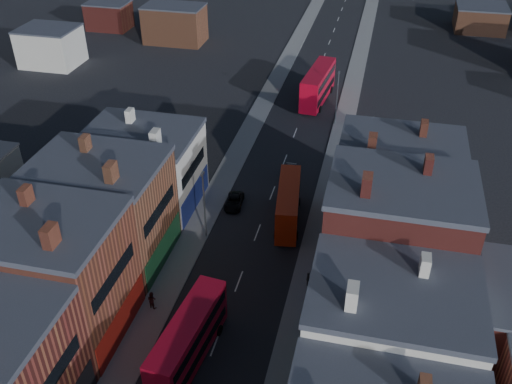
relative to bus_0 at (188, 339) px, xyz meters
The scene contains 11 objects.
pavement_west 36.63m from the bus_0, 97.79° to the left, with size 3.00×200.00×0.12m, color gray.
pavement_east 37.17m from the bus_0, 77.48° to the left, with size 3.00×200.00×0.12m, color gray.
lamp_post_2 16.77m from the bus_0, 102.71° to the left, with size 0.25×0.70×8.12m.
lamp_post_3 46.76m from the bus_0, 81.70° to the left, with size 0.25×0.70×8.12m.
bus_0 is the anchor object (origin of this frame).
bus_1 21.55m from the bus_0, 78.33° to the left, with size 3.54×10.23×4.33m.
bus_2 53.75m from the bus_0, 86.75° to the left, with size 4.00×12.38×5.25m.
car_2 22.82m from the bus_0, 95.69° to the left, with size 1.87×4.05×1.12m, color black.
car_3 30.37m from the bus_0, 84.80° to the left, with size 1.54×3.78×1.10m, color #BBBBBB.
ped_1 7.40m from the bus_0, 136.93° to the left, with size 0.86×0.47×1.77m, color #421C1A.
ped_3 13.90m from the bus_0, 53.73° to the left, with size 0.89×0.40×1.52m, color #5D5750.
Camera 1 is at (11.08, -16.04, 37.97)m, focal length 40.00 mm.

